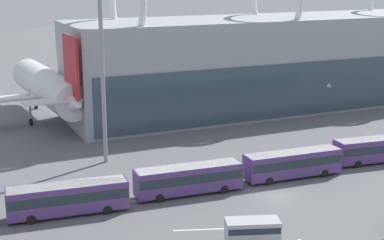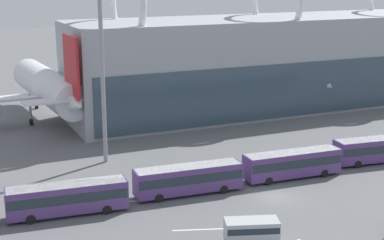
{
  "view_description": "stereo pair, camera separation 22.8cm",
  "coord_description": "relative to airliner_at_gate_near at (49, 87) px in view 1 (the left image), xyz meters",
  "views": [
    {
      "loc": [
        -34.63,
        -53.31,
        25.06
      ],
      "look_at": [
        -0.74,
        21.82,
        4.0
      ],
      "focal_mm": 55.0,
      "sensor_mm": 36.0,
      "label": 1
    },
    {
      "loc": [
        -34.43,
        -53.4,
        25.06
      ],
      "look_at": [
        -0.74,
        21.82,
        4.0
      ],
      "focal_mm": 55.0,
      "sensor_mm": 36.0,
      "label": 2
    }
  ],
  "objects": [
    {
      "name": "ground_plane",
      "position": [
        16.58,
        -45.34,
        -5.87
      ],
      "size": [
        440.0,
        440.0,
        0.0
      ],
      "primitive_type": "plane",
      "color": "slate"
    },
    {
      "name": "airliner_at_gate_near",
      "position": [
        0.0,
        0.0,
        0.0
      ],
      "size": [
        34.09,
        35.64,
        15.85
      ],
      "rotation": [
        0.0,
        0.0,
        1.64
      ],
      "color": "silver",
      "rests_on": "ground_plane"
    },
    {
      "name": "airliner_at_gate_far",
      "position": [
        46.69,
        0.41,
        -0.74
      ],
      "size": [
        33.07,
        35.17,
        13.27
      ],
      "rotation": [
        0.0,
        0.0,
        1.52
      ],
      "color": "silver",
      "rests_on": "ground_plane"
    },
    {
      "name": "shuttle_bus_1",
      "position": [
        -6.21,
        -40.72,
        -3.89
      ],
      "size": [
        12.78,
        3.88,
        3.38
      ],
      "rotation": [
        0.0,
        0.0,
        -0.1
      ],
      "color": "#56387A",
      "rests_on": "ground_plane"
    },
    {
      "name": "shuttle_bus_2",
      "position": [
        7.75,
        -40.57,
        -3.89
      ],
      "size": [
        12.74,
        3.58,
        3.38
      ],
      "rotation": [
        0.0,
        0.0,
        -0.07
      ],
      "color": "#56387A",
      "rests_on": "ground_plane"
    },
    {
      "name": "shuttle_bus_3",
      "position": [
        21.71,
        -40.82,
        -3.89
      ],
      "size": [
        12.71,
        3.37,
        3.38
      ],
      "rotation": [
        0.0,
        0.0,
        -0.05
      ],
      "color": "#56387A",
      "rests_on": "ground_plane"
    },
    {
      "name": "shuttle_bus_4",
      "position": [
        35.67,
        -40.38,
        -3.89
      ],
      "size": [
        12.81,
        4.09,
        3.38
      ],
      "rotation": [
        0.0,
        0.0,
        -0.11
      ],
      "color": "#56387A",
      "rests_on": "ground_plane"
    },
    {
      "name": "service_van_foreground",
      "position": [
        8.09,
        -54.56,
        -4.48
      ],
      "size": [
        5.5,
        3.71,
        2.37
      ],
      "rotation": [
        0.0,
        0.0,
        2.81
      ],
      "color": "#B2B7BC",
      "rests_on": "ground_plane"
    },
    {
      "name": "floodlight_mast",
      "position": [
        2.32,
        -25.27,
        14.99
      ],
      "size": [
        3.07,
        3.07,
        29.36
      ],
      "color": "gray",
      "rests_on": "ground_plane"
    },
    {
      "name": "lane_stripe_0",
      "position": [
        17.92,
        -34.87,
        -5.87
      ],
      "size": [
        6.74,
        2.9,
        0.01
      ],
      "primitive_type": "cube",
      "rotation": [
        0.0,
        0.0,
        0.38
      ],
      "color": "silver",
      "rests_on": "ground_plane"
    },
    {
      "name": "lane_stripe_2",
      "position": [
        -0.56,
        -39.5,
        -5.87
      ],
      "size": [
        6.87,
        2.28,
        0.01
      ],
      "primitive_type": "cube",
      "rotation": [
        0.0,
        0.0,
        -0.29
      ],
      "color": "silver",
      "rests_on": "ground_plane"
    },
    {
      "name": "lane_stripe_3",
      "position": [
        5.62,
        -50.06,
        -5.87
      ],
      "size": [
        6.67,
        2.51,
        0.01
      ],
      "primitive_type": "cube",
      "rotation": [
        0.0,
        0.0,
        -0.33
      ],
      "color": "silver",
      "rests_on": "ground_plane"
    }
  ]
}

